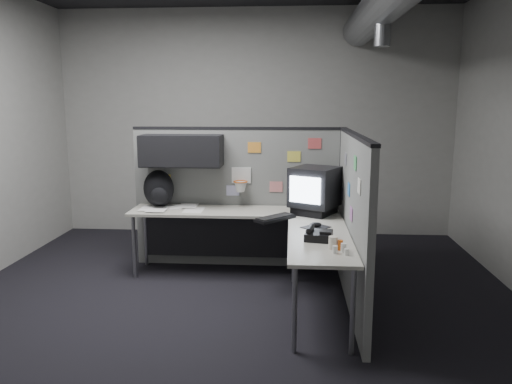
# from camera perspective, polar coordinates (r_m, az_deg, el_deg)

# --- Properties ---
(room) EXTENTS (5.62, 5.62, 3.22)m
(room) POSITION_cam_1_polar(r_m,az_deg,el_deg) (4.38, 4.65, 12.62)
(room) COLOR black
(room) RESTS_ON ground
(partition_back) EXTENTS (2.44, 0.42, 1.63)m
(partition_back) POSITION_cam_1_polar(r_m,az_deg,el_deg) (5.74, -3.74, 1.08)
(partition_back) COLOR slate
(partition_back) RESTS_ON ground
(partition_right) EXTENTS (0.07, 2.23, 1.63)m
(partition_right) POSITION_cam_1_polar(r_m,az_deg,el_deg) (4.76, 10.97, -3.22)
(partition_right) COLOR slate
(partition_right) RESTS_ON ground
(desk) EXTENTS (2.31, 2.11, 0.73)m
(desk) POSITION_cam_1_polar(r_m,az_deg,el_deg) (5.26, -0.14, -4.04)
(desk) COLOR #AFAD9E
(desk) RESTS_ON ground
(monitor) EXTENTS (0.59, 0.59, 0.50)m
(monitor) POSITION_cam_1_polar(r_m,az_deg,el_deg) (5.33, 6.72, 0.24)
(monitor) COLOR black
(monitor) RESTS_ON desk
(keyboard) EXTENTS (0.43, 0.44, 0.04)m
(keyboard) POSITION_cam_1_polar(r_m,az_deg,el_deg) (5.07, 2.19, -2.99)
(keyboard) COLOR black
(keyboard) RESTS_ON desk
(mouse) EXTENTS (0.30, 0.30, 0.05)m
(mouse) POSITION_cam_1_polar(r_m,az_deg,el_deg) (4.80, 6.84, -3.84)
(mouse) COLOR black
(mouse) RESTS_ON desk
(phone) EXTENTS (0.26, 0.28, 0.12)m
(phone) POSITION_cam_1_polar(r_m,az_deg,el_deg) (4.39, 7.12, -4.86)
(phone) COLOR black
(phone) RESTS_ON desk
(bottles) EXTENTS (0.13, 0.18, 0.08)m
(bottles) POSITION_cam_1_polar(r_m,az_deg,el_deg) (4.06, 9.70, -6.33)
(bottles) COLOR silver
(bottles) RESTS_ON desk
(cup) EXTENTS (0.10, 0.10, 0.10)m
(cup) POSITION_cam_1_polar(r_m,az_deg,el_deg) (4.13, 8.81, -5.75)
(cup) COLOR beige
(cup) RESTS_ON desk
(papers) EXTENTS (0.72, 0.54, 0.02)m
(papers) POSITION_cam_1_polar(r_m,az_deg,el_deg) (5.68, -9.49, -1.80)
(papers) COLOR white
(papers) RESTS_ON desk
(backpack) EXTENTS (0.36, 0.33, 0.42)m
(backpack) POSITION_cam_1_polar(r_m,az_deg,el_deg) (5.74, -11.06, 0.31)
(backpack) COLOR black
(backpack) RESTS_ON desk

